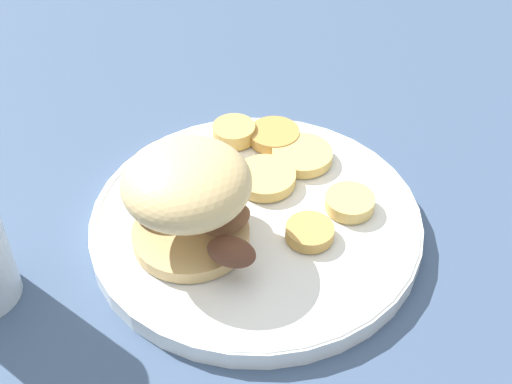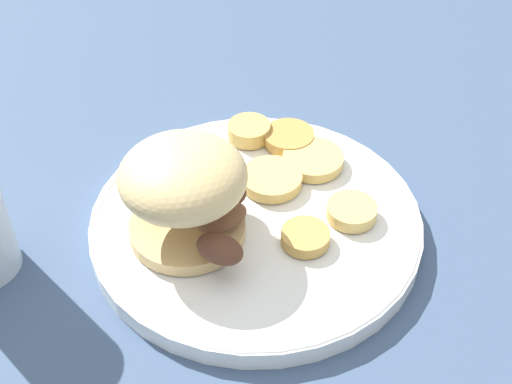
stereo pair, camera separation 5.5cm
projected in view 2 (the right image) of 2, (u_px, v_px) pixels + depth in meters
ground_plane at (256, 231)px, 0.58m from camera, size 4.00×4.00×0.00m
dinner_plate at (256, 222)px, 0.58m from camera, size 0.27×0.27×0.02m
sandwich at (186, 189)px, 0.52m from camera, size 0.12×0.10×0.08m
potato_round_0 at (249, 131)px, 0.64m from camera, size 0.04×0.04×0.01m
potato_round_1 at (315, 161)px, 0.61m from camera, size 0.05×0.05×0.01m
potato_round_2 at (289, 138)px, 0.64m from camera, size 0.05×0.05×0.01m
potato_round_3 at (352, 211)px, 0.56m from camera, size 0.04×0.04×0.01m
potato_round_4 at (272, 179)px, 0.59m from camera, size 0.05×0.05×0.01m
potato_round_5 at (307, 235)px, 0.55m from camera, size 0.04×0.04×0.01m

